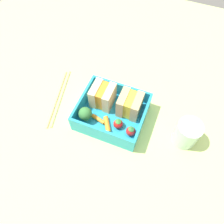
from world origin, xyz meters
TOP-DOWN VIEW (x-y plane):
  - ground_plane at (0.00, 0.00)cm, footprint 120.00×120.00cm
  - bento_tray at (0.00, 0.00)cm, footprint 16.85×14.71cm
  - bento_rim at (0.00, 0.00)cm, footprint 16.85×14.71cm
  - sandwich_left at (-3.76, 2.90)cm, footprint 5.64×5.81cm
  - sandwich_center_left at (3.76, 2.90)cm, footprint 5.64×5.81cm
  - broccoli_floret at (-5.83, -3.58)cm, footprint 3.42×3.42cm
  - carrot_stick_left at (-2.73, -2.75)cm, footprint 4.00×1.93cm
  - carrot_stick_far_left at (0.32, -3.40)cm, footprint 3.36×4.36cm
  - strawberry_left at (2.67, -2.50)cm, footprint 2.44×2.44cm
  - strawberry_far_left at (6.30, -3.29)cm, footprint 2.45×2.45cm
  - chopstick_pair at (-16.26, 0.46)cm, footprint 5.95×19.25cm
  - drinking_glass at (19.06, 0.67)cm, footprint 5.89×5.89cm

SIDE VIEW (x-z plane):
  - ground_plane at x=0.00cm, z-range -2.00..0.00cm
  - chopstick_pair at x=-16.26cm, z-range 0.00..0.70cm
  - bento_tray at x=0.00cm, z-range 0.00..1.20cm
  - carrot_stick_left at x=-2.73cm, z-range 1.20..2.23cm
  - carrot_stick_far_left at x=0.32cm, z-range 1.20..2.45cm
  - strawberry_left at x=2.67cm, z-range 1.02..4.07cm
  - strawberry_far_left at x=6.30cm, z-range 1.02..4.07cm
  - bento_rim at x=0.00cm, z-range 1.20..5.65cm
  - drinking_glass at x=19.06cm, z-range 0.00..7.01cm
  - broccoli_floret at x=-5.83cm, z-range 1.55..5.92cm
  - sandwich_left at x=-3.76cm, z-range 1.20..7.30cm
  - sandwich_center_left at x=3.76cm, z-range 1.20..7.30cm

